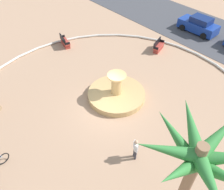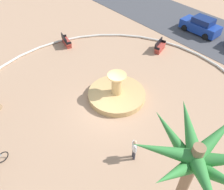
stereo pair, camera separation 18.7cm
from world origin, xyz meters
The scene contains 8 objects.
ground_plane centered at (0.00, 0.00, 0.00)m, with size 80.00×80.00×0.00m, color tan.
plaza_curb centered at (0.00, 0.00, 0.10)m, with size 21.09×21.09×0.20m, color silver.
fountain centered at (-0.65, 1.17, 0.30)m, with size 4.17×4.17×2.06m.
palm_tree_by_curb centered at (7.38, -2.54, 4.94)m, with size 4.03×4.15×6.19m.
bench_west centered at (-2.90, 8.40, 0.35)m, with size 0.99×1.68×1.00m.
bench_north centered at (-9.28, 2.28, 0.35)m, with size 1.67×0.87×1.00m.
person_pedestrian_stroll centered at (3.86, -1.44, 0.89)m, with size 0.47×0.34×1.59m.
parked_car_leftmost centered at (-2.57, 14.20, 0.78)m, with size 4.05×2.02×1.67m.
Camera 2 is at (8.84, -7.22, 11.87)m, focal length 37.76 mm.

